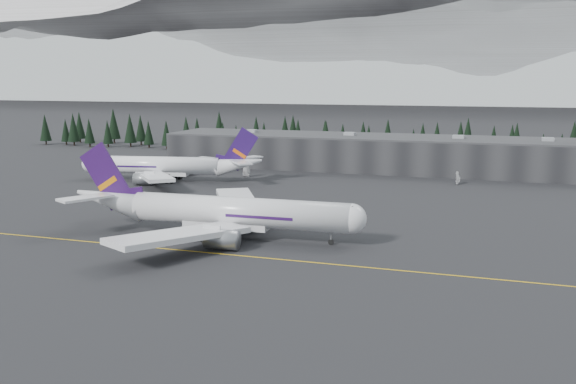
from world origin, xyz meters
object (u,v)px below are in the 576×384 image
(terminal, at_px, (375,153))
(jet_main, at_px, (214,211))
(jet_parked, at_px, (170,166))
(gse_vehicle_a, at_px, (247,175))
(gse_vehicle_b, at_px, (458,182))

(terminal, distance_m, jet_main, 115.12)
(terminal, distance_m, jet_parked, 77.87)
(terminal, height_order, jet_parked, jet_parked)
(jet_main, distance_m, gse_vehicle_a, 85.46)
(jet_parked, height_order, gse_vehicle_b, jet_parked)
(jet_main, xyz_separation_m, jet_parked, (-46.01, 64.39, -0.44))
(jet_main, xyz_separation_m, gse_vehicle_b, (45.84, 87.79, -4.88))
(terminal, xyz_separation_m, gse_vehicle_b, (32.07, -26.50, -5.57))
(terminal, height_order, gse_vehicle_a, terminal)
(gse_vehicle_a, relative_size, gse_vehicle_b, 1.27)
(jet_main, distance_m, gse_vehicle_b, 99.15)
(jet_main, xyz_separation_m, gse_vehicle_a, (-25.26, 81.50, -4.85))
(gse_vehicle_a, distance_m, gse_vehicle_b, 71.37)
(jet_main, bearing_deg, jet_parked, 123.54)
(gse_vehicle_b, bearing_deg, terminal, -135.39)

